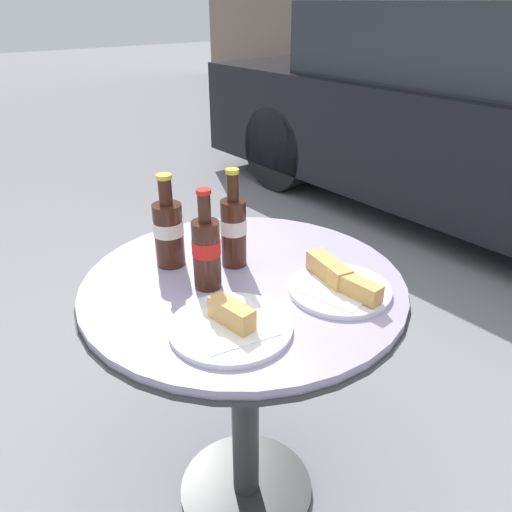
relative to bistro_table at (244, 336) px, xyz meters
name	(u,v)px	position (x,y,z in m)	size (l,w,h in m)	color
ground_plane	(246,490)	(0.00, 0.00, -0.57)	(30.00, 30.00, 0.00)	gray
bistro_table	(244,336)	(0.00, 0.00, 0.00)	(0.77, 0.77, 0.73)	#333333
cola_bottle_left	(234,229)	(-0.08, 0.03, 0.26)	(0.06, 0.06, 0.24)	#3D1E14
cola_bottle_right	(206,250)	(-0.03, -0.08, 0.25)	(0.06, 0.06, 0.23)	#3D1E14
cola_bottle_center	(169,230)	(-0.17, -0.09, 0.25)	(0.07, 0.07, 0.23)	#3D1E14
lunch_plate_near	(340,284)	(0.18, 0.14, 0.18)	(0.23, 0.23, 0.06)	white
lunch_plate_far	(231,325)	(0.14, -0.14, 0.17)	(0.25, 0.25, 0.06)	white
parked_car	(496,122)	(-0.74, 2.59, 0.05)	(4.16, 1.66, 1.31)	black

